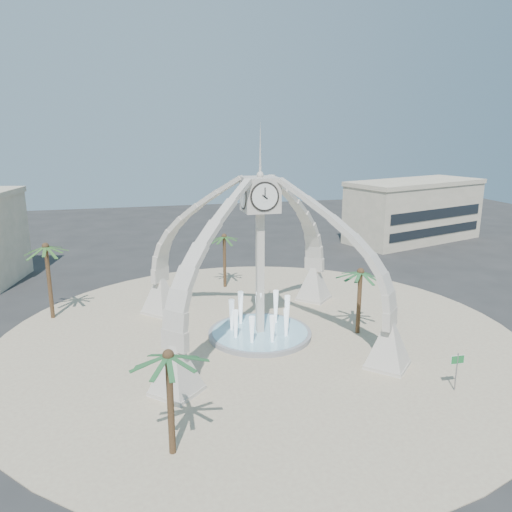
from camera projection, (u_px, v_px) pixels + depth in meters
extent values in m
plane|color=#282828|center=(260.00, 336.00, 38.78)|extent=(140.00, 140.00, 0.00)
cylinder|color=#C4B692|center=(260.00, 336.00, 38.77)|extent=(40.00, 40.00, 0.06)
cube|color=beige|center=(260.00, 276.00, 37.56)|extent=(0.55, 0.55, 9.80)
cube|color=beige|center=(260.00, 194.00, 36.03)|extent=(2.50, 2.50, 2.50)
cone|color=beige|center=(260.00, 149.00, 35.22)|extent=(0.20, 0.20, 4.00)
cylinder|color=white|center=(265.00, 197.00, 34.82)|extent=(1.84, 0.04, 1.84)
pyramid|color=beige|center=(314.00, 283.00, 46.69)|extent=(3.80, 3.80, 3.20)
pyramid|color=beige|center=(161.00, 295.00, 43.35)|extent=(3.80, 3.80, 3.20)
pyramid|color=beige|center=(176.00, 369.00, 30.06)|extent=(3.80, 3.80, 3.20)
pyramid|color=beige|center=(388.00, 345.00, 33.41)|extent=(3.80, 3.80, 3.20)
cylinder|color=gray|center=(260.00, 334.00, 38.73)|extent=(8.00, 8.00, 0.40)
cylinder|color=#98D0E3|center=(260.00, 331.00, 38.67)|extent=(7.40, 7.40, 0.04)
cone|color=white|center=(260.00, 312.00, 38.27)|extent=(0.60, 0.60, 3.20)
cube|color=beige|center=(414.00, 213.00, 71.18)|extent=(21.49, 13.79, 8.00)
cube|color=beige|center=(416.00, 182.00, 70.11)|extent=(21.87, 14.17, 0.60)
cylinder|color=brown|center=(359.00, 302.00, 38.69)|extent=(0.34, 0.34, 5.18)
cylinder|color=brown|center=(49.00, 282.00, 41.65)|extent=(0.34, 0.34, 6.42)
cylinder|color=brown|center=(225.00, 261.00, 50.09)|extent=(0.31, 0.31, 5.42)
cylinder|color=brown|center=(171.00, 405.00, 24.12)|extent=(0.34, 0.34, 5.43)
cylinder|color=slate|center=(456.00, 372.00, 30.37)|extent=(0.08, 0.08, 2.51)
cube|color=#1B6F33|center=(458.00, 360.00, 30.16)|extent=(0.85, 0.06, 0.50)
cube|color=white|center=(458.00, 360.00, 30.16)|extent=(0.92, 0.04, 0.57)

